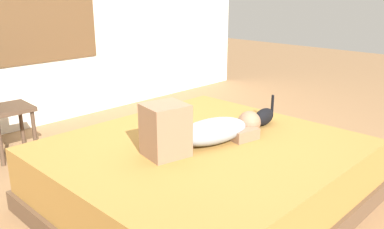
# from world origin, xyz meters

# --- Properties ---
(ground_plane) EXTENTS (16.00, 16.00, 0.00)m
(ground_plane) POSITION_xyz_m (0.00, 0.00, 0.00)
(ground_plane) COLOR olive
(bed) EXTENTS (2.03, 1.86, 0.46)m
(bed) POSITION_xyz_m (-0.12, -0.02, 0.23)
(bed) COLOR brown
(bed) RESTS_ON ground
(person_lying) EXTENTS (0.94, 0.41, 0.34)m
(person_lying) POSITION_xyz_m (-0.15, -0.03, 0.58)
(person_lying) COLOR #8C939E
(person_lying) RESTS_ON bed
(cat) EXTENTS (0.36, 0.15, 0.21)m
(cat) POSITION_xyz_m (0.50, -0.09, 0.53)
(cat) COLOR black
(cat) RESTS_ON bed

